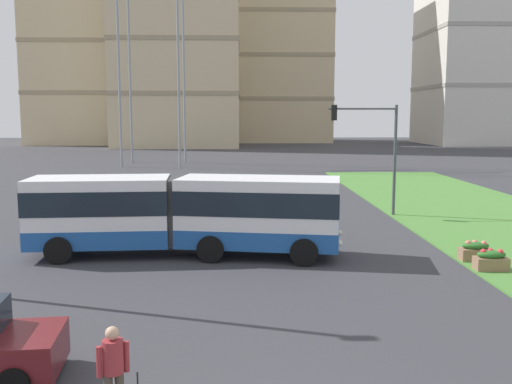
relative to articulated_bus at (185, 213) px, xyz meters
name	(u,v)px	position (x,y,z in m)	size (l,w,h in m)	color
articulated_bus	(185,213)	(0.00, 0.00, 0.00)	(11.99, 3.55, 3.00)	white
car_black_sedan	(148,194)	(-3.31, 12.17, -0.90)	(4.60, 2.48, 1.58)	black
pedestrian_crossing	(113,367)	(-0.12, -12.17, -0.65)	(0.52, 0.36, 1.74)	#4C4238
flower_planter_3	(491,260)	(10.67, -2.72, -1.23)	(1.10, 0.56, 0.74)	#937051
flower_planter_4	(475,251)	(10.67, -1.39, -1.23)	(1.10, 0.56, 0.74)	#937051
traffic_light_far_right	(373,140)	(9.09, 8.41, 2.38)	(3.64, 0.28, 5.86)	#474C51
apartment_tower_west	(81,24)	(-27.27, 90.16, 20.54)	(17.18, 19.63, 44.34)	beige
apartment_tower_centre	(278,40)	(9.93, 96.89, 18.58)	(20.32, 18.32, 40.43)	beige
apartment_tower_eastcentre	(476,34)	(45.36, 85.13, 18.33)	(17.75, 19.79, 39.93)	silver
transmission_pylon	(151,2)	(-7.05, 41.31, 15.39)	(9.00, 6.24, 31.23)	gray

